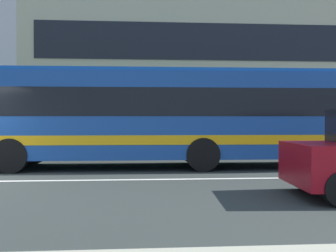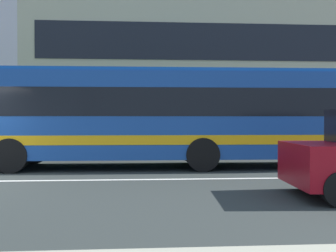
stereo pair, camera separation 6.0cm
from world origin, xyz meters
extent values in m
cube|color=#BCB594|center=(9.42, 14.84, 4.84)|extent=(21.59, 9.44, 9.68)
cube|color=black|center=(9.42, 10.10, 5.62)|extent=(19.87, 0.04, 1.94)
cube|color=#1C499A|center=(5.99, 2.54, 1.66)|extent=(11.67, 2.58, 2.62)
cube|color=black|center=(5.99, 2.54, 2.05)|extent=(10.97, 2.60, 0.84)
cube|color=#F3AC14|center=(5.99, 2.54, 0.94)|extent=(11.44, 2.61, 0.28)
cube|color=#175094|center=(5.99, 2.54, 3.03)|extent=(11.20, 2.18, 0.12)
cylinder|color=black|center=(1.16, 1.46, 0.50)|extent=(1.00, 0.29, 1.00)
cylinder|color=black|center=(1.18, 3.72, 0.50)|extent=(1.00, 0.29, 1.00)
cylinder|color=black|center=(6.70, 1.40, 0.50)|extent=(1.00, 0.29, 1.00)
cylinder|color=black|center=(6.73, 3.66, 0.50)|extent=(1.00, 0.29, 1.00)
cylinder|color=black|center=(10.83, 3.62, 0.50)|extent=(1.00, 0.29, 1.00)
cylinder|color=black|center=(8.45, -1.62, 0.32)|extent=(0.65, 0.25, 0.64)
camera|label=1|loc=(4.86, -9.73, 1.54)|focal=40.84mm
camera|label=2|loc=(4.92, -9.74, 1.54)|focal=40.84mm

